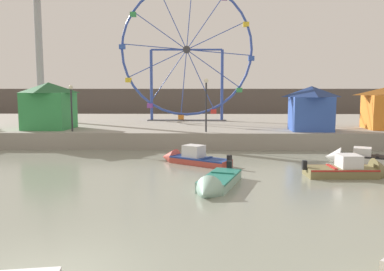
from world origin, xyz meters
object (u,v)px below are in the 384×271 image
ferris_wheel_blue_frame (187,52)px  carnival_booth_green_kiosk (49,105)px  motorboat_seafoam (216,184)px  motorboat_olive_wood (355,170)px  carnival_booth_blue_tent (311,108)px  promenade_lamp_near (71,100)px  promenade_lamp_far (206,97)px  drop_tower_steel_tower (39,37)px  motorboat_pale_grey (357,157)px  motorboat_faded_red (190,158)px

ferris_wheel_blue_frame → carnival_booth_green_kiosk: (-10.31, -8.62, -4.82)m
motorboat_seafoam → carnival_booth_green_kiosk: 18.66m
motorboat_olive_wood → carnival_booth_blue_tent: bearing=85.3°
carnival_booth_blue_tent → promenade_lamp_near: (-17.47, -0.86, 0.54)m
promenade_lamp_far → motorboat_seafoam: bearing=-88.9°
drop_tower_steel_tower → carnival_booth_green_kiosk: drop_tower_steel_tower is taller
motorboat_olive_wood → drop_tower_steel_tower: drop_tower_steel_tower is taller
drop_tower_steel_tower → promenade_lamp_near: drop_tower_steel_tower is taller
carnival_booth_green_kiosk → motorboat_seafoam: bearing=-46.4°
motorboat_olive_wood → promenade_lamp_far: (-7.12, 9.14, 3.37)m
motorboat_pale_grey → motorboat_faded_red: 9.70m
motorboat_pale_grey → promenade_lamp_near: promenade_lamp_near is taller
carnival_booth_green_kiosk → promenade_lamp_near: size_ratio=1.13×
ferris_wheel_blue_frame → carnival_booth_blue_tent: (9.49, -9.56, -4.97)m
motorboat_faded_red → carnival_booth_blue_tent: carnival_booth_blue_tent is taller
motorboat_seafoam → carnival_booth_green_kiosk: carnival_booth_green_kiosk is taller
carnival_booth_blue_tent → ferris_wheel_blue_frame: bearing=136.8°
promenade_lamp_far → promenade_lamp_near: bearing=179.0°
motorboat_seafoam → drop_tower_steel_tower: 29.41m
motorboat_faded_red → carnival_booth_green_kiosk: bearing=-1.4°
promenade_lamp_far → ferris_wheel_blue_frame: bearing=99.4°
ferris_wheel_blue_frame → motorboat_olive_wood: bearing=-65.8°
motorboat_pale_grey → carnival_booth_green_kiosk: carnival_booth_green_kiosk is taller
motorboat_olive_wood → promenade_lamp_far: size_ratio=1.15×
motorboat_faded_red → promenade_lamp_far: promenade_lamp_far is taller
motorboat_pale_grey → ferris_wheel_blue_frame: ferris_wheel_blue_frame is taller
motorboat_seafoam → promenade_lamp_near: (-9.96, 11.96, 3.19)m
ferris_wheel_blue_frame → drop_tower_steel_tower: bearing=179.2°
motorboat_pale_grey → promenade_lamp_near: (-18.39, 5.56, 3.14)m
ferris_wheel_blue_frame → promenade_lamp_near: (-7.98, -10.42, -4.43)m
motorboat_pale_grey → carnival_booth_blue_tent: (-0.92, 6.42, 2.60)m
carnival_booth_blue_tent → carnival_booth_green_kiosk: bearing=179.3°
drop_tower_steel_tower → promenade_lamp_near: size_ratio=4.73×
carnival_booth_blue_tent → motorboat_seafoam: bearing=-118.3°
motorboat_olive_wood → carnival_booth_blue_tent: 10.52m
drop_tower_steel_tower → promenade_lamp_far: bearing=-33.6°
promenade_lamp_near → promenade_lamp_far: 9.73m
motorboat_seafoam → motorboat_faded_red: motorboat_faded_red is taller
drop_tower_steel_tower → ferris_wheel_blue_frame: bearing=-0.8°
motorboat_pale_grey → motorboat_olive_wood: (-1.53, -3.76, 0.03)m
motorboat_pale_grey → carnival_booth_blue_tent: size_ratio=1.27×
drop_tower_steel_tower → carnival_booth_green_kiosk: (4.20, -8.82, -6.33)m
motorboat_olive_wood → carnival_booth_green_kiosk: (-19.18, 11.11, 2.73)m
carnival_booth_green_kiosk → ferris_wheel_blue_frame: bearing=41.7°
motorboat_pale_grey → drop_tower_steel_tower: drop_tower_steel_tower is taller
carnival_booth_blue_tent → promenade_lamp_far: bearing=-170.3°
motorboat_seafoam → promenade_lamp_far: size_ratio=1.18×
drop_tower_steel_tower → carnival_booth_blue_tent: 26.70m
drop_tower_steel_tower → carnival_booth_blue_tent: (23.99, -9.76, -6.48)m
motorboat_pale_grey → motorboat_faded_red: motorboat_faded_red is taller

